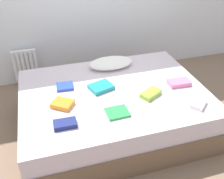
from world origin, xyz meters
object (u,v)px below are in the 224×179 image
at_px(textbook_lime, 151,94).
at_px(textbook_teal, 101,87).
at_px(pillow, 111,63).
at_px(textbook_blue, 65,86).
at_px(radiator, 26,65).
at_px(textbook_white, 198,104).
at_px(bed, 113,109).
at_px(textbook_green, 117,112).
at_px(textbook_navy, 65,124).
at_px(textbook_pink, 179,83).
at_px(textbook_orange, 63,104).

bearing_deg(textbook_lime, textbook_teal, 120.33).
relative_size(pillow, textbook_blue, 3.06).
xyz_separation_m(radiator, pillow, (1.04, -0.70, 0.23)).
bearing_deg(textbook_white, radiator, 92.39).
bearing_deg(radiator, textbook_blue, -66.67).
xyz_separation_m(bed, textbook_green, (-0.08, -0.38, 0.26)).
distance_m(pillow, textbook_green, 0.91).
distance_m(pillow, textbook_white, 1.17).
relative_size(textbook_navy, textbook_white, 1.16).
bearing_deg(textbook_pink, radiator, 144.82).
bearing_deg(textbook_lime, pillow, 78.33).
distance_m(textbook_navy, textbook_blue, 0.62).
relative_size(textbook_pink, textbook_lime, 1.06).
distance_m(textbook_navy, textbook_green, 0.50).
bearing_deg(textbook_orange, textbook_teal, 58.46).
bearing_deg(textbook_lime, textbook_green, 173.66).
xyz_separation_m(radiator, textbook_teal, (0.80, -1.13, 0.19)).
relative_size(textbook_orange, textbook_white, 1.11).
bearing_deg(textbook_lime, textbook_blue, 124.81).
bearing_deg(pillow, radiator, 146.25).
height_order(radiator, textbook_green, radiator).
bearing_deg(textbook_white, textbook_lime, 101.35).
xyz_separation_m(textbook_lime, textbook_white, (0.38, -0.29, -0.01)).
bearing_deg(textbook_green, bed, 77.08).
bearing_deg(pillow, textbook_lime, -72.46).
height_order(bed, textbook_lime, textbook_lime).
relative_size(textbook_green, textbook_blue, 1.19).
relative_size(textbook_teal, textbook_lime, 1.06).
xyz_separation_m(pillow, textbook_pink, (0.61, -0.60, -0.03)).
bearing_deg(textbook_lime, textbook_orange, 145.35).
height_order(textbook_pink, textbook_blue, textbook_pink).
xyz_separation_m(radiator, textbook_navy, (0.35, -1.62, 0.19)).
xyz_separation_m(textbook_navy, textbook_green, (0.50, 0.03, -0.01)).
bearing_deg(textbook_pink, textbook_teal, 172.10).
bearing_deg(textbook_orange, textbook_white, 19.28).
relative_size(bed, textbook_white, 11.36).
bearing_deg(radiator, textbook_navy, -77.86).
relative_size(pillow, textbook_orange, 2.79).
distance_m(radiator, textbook_blue, 1.10).
distance_m(textbook_navy, textbook_lime, 0.94).
distance_m(pillow, textbook_blue, 0.68).
height_order(textbook_teal, textbook_white, textbook_teal).
xyz_separation_m(radiator, textbook_lime, (1.27, -1.40, 0.20)).
bearing_deg(bed, textbook_orange, -167.99).
height_order(pillow, textbook_lime, pillow).
bearing_deg(textbook_lime, textbook_pink, -13.36).
bearing_deg(radiator, bed, -52.48).
relative_size(pillow, textbook_navy, 2.67).
height_order(textbook_navy, textbook_white, textbook_navy).
bearing_deg(textbook_pink, pillow, 138.54).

